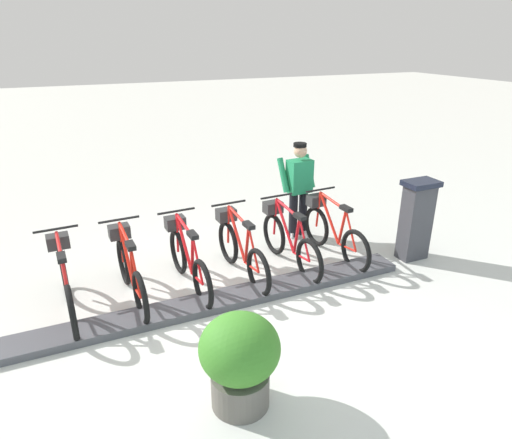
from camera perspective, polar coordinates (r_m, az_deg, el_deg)
name	(u,v)px	position (r m, az deg, el deg)	size (l,w,h in m)	color
ground_plane	(217,305)	(6.06, -4.96, -10.72)	(60.00, 60.00, 0.00)	beige
dock_rail_base	(217,301)	(6.03, -4.98, -10.32)	(0.44, 5.52, 0.10)	#47474C
payment_kiosk	(416,219)	(7.37, 19.67, 0.09)	(0.36, 0.52, 1.28)	#38383D
bike_docked_0	(332,231)	(7.20, 9.69, -1.44)	(1.72, 0.54, 1.02)	black
bike_docked_1	(288,239)	(6.83, 4.12, -2.53)	(1.72, 0.54, 1.02)	black
bike_docked_2	(240,249)	(6.53, -2.03, -3.71)	(1.72, 0.54, 1.02)	black
bike_docked_3	(187,259)	(6.31, -8.70, -4.93)	(1.72, 0.54, 1.02)	black
bike_docked_4	(130,270)	(6.19, -15.76, -6.15)	(1.72, 0.54, 1.02)	black
bike_docked_5	(66,282)	(6.17, -23.02, -7.30)	(1.72, 0.54, 1.02)	black
worker_near_rack	(299,187)	(7.67, 5.45, 4.14)	(0.48, 0.64, 1.66)	white
planter_bush	(240,358)	(4.34, -2.08, -17.14)	(0.76, 0.76, 0.97)	#59544C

